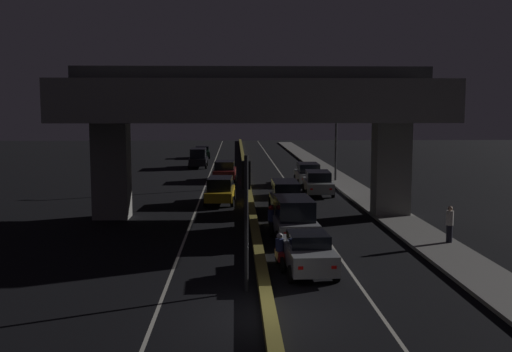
{
  "coord_description": "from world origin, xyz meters",
  "views": [
    {
      "loc": [
        -0.97,
        -17.14,
        6.14
      ],
      "look_at": [
        0.42,
        22.44,
        1.69
      ],
      "focal_mm": 42.0,
      "sensor_mm": 36.0,
      "label": 1
    }
  ],
  "objects_px": {
    "car_dark_green_fourth_oncoming": "(202,152)",
    "car_black_third": "(285,195)",
    "car_silver_fourth": "(318,182)",
    "motorcycle_black_filtering_mid": "(271,222)",
    "traffic_light_left_of_median": "(246,199)",
    "car_silver_lead": "(308,252)",
    "car_dark_red_second_oncoming": "(225,170)",
    "car_taxi_yellow_lead_oncoming": "(220,190)",
    "pedestrian_on_sidewalk": "(450,224)",
    "motorcycle_red_filtering_near": "(280,253)",
    "car_black_third_oncoming": "(198,158)",
    "car_silver_second": "(294,217)",
    "street_lamp": "(334,121)",
    "car_silver_fifth": "(308,173)"
  },
  "relations": [
    {
      "from": "traffic_light_left_of_median",
      "to": "car_dark_red_second_oncoming",
      "type": "xyz_separation_m",
      "value": [
        -1.26,
        31.36,
        -2.27
      ]
    },
    {
      "from": "car_silver_fifth",
      "to": "car_dark_red_second_oncoming",
      "type": "height_order",
      "value": "car_silver_fifth"
    },
    {
      "from": "traffic_light_left_of_median",
      "to": "car_taxi_yellow_lead_oncoming",
      "type": "distance_m",
      "value": 19.19
    },
    {
      "from": "car_silver_second",
      "to": "car_dark_green_fourth_oncoming",
      "type": "xyz_separation_m",
      "value": [
        -6.93,
        47.11,
        -0.25
      ]
    },
    {
      "from": "traffic_light_left_of_median",
      "to": "car_black_third",
      "type": "bearing_deg",
      "value": 80.4
    },
    {
      "from": "car_silver_fourth",
      "to": "pedestrian_on_sidewalk",
      "type": "distance_m",
      "value": 16.8
    },
    {
      "from": "car_silver_fifth",
      "to": "car_black_third_oncoming",
      "type": "relative_size",
      "value": 1.02
    },
    {
      "from": "car_silver_lead",
      "to": "car_silver_second",
      "type": "xyz_separation_m",
      "value": [
        0.08,
        6.15,
        0.23
      ]
    },
    {
      "from": "car_taxi_yellow_lead_oncoming",
      "to": "car_black_third_oncoming",
      "type": "height_order",
      "value": "car_black_third_oncoming"
    },
    {
      "from": "car_silver_lead",
      "to": "motorcycle_red_filtering_near",
      "type": "bearing_deg",
      "value": 54.49
    },
    {
      "from": "street_lamp",
      "to": "car_silver_second",
      "type": "relative_size",
      "value": 2.02
    },
    {
      "from": "street_lamp",
      "to": "car_silver_fourth",
      "type": "distance_m",
      "value": 8.73
    },
    {
      "from": "street_lamp",
      "to": "car_dark_red_second_oncoming",
      "type": "distance_m",
      "value": 10.15
    },
    {
      "from": "car_dark_red_second_oncoming",
      "to": "pedestrian_on_sidewalk",
      "type": "height_order",
      "value": "pedestrian_on_sidewalk"
    },
    {
      "from": "car_silver_lead",
      "to": "traffic_light_left_of_median",
      "type": "bearing_deg",
      "value": 130.26
    },
    {
      "from": "street_lamp",
      "to": "pedestrian_on_sidewalk",
      "type": "relative_size",
      "value": 5.35
    },
    {
      "from": "traffic_light_left_of_median",
      "to": "car_dark_red_second_oncoming",
      "type": "relative_size",
      "value": 1.06
    },
    {
      "from": "street_lamp",
      "to": "car_taxi_yellow_lead_oncoming",
      "type": "xyz_separation_m",
      "value": [
        -9.21,
        -11.05,
        -4.25
      ]
    },
    {
      "from": "car_silver_lead",
      "to": "car_dark_green_fourth_oncoming",
      "type": "relative_size",
      "value": 1.02
    },
    {
      "from": "street_lamp",
      "to": "pedestrian_on_sidewalk",
      "type": "distance_m",
      "value": 24.07
    },
    {
      "from": "car_silver_fourth",
      "to": "car_black_third_oncoming",
      "type": "height_order",
      "value": "car_black_third_oncoming"
    },
    {
      "from": "motorcycle_black_filtering_mid",
      "to": "pedestrian_on_sidewalk",
      "type": "height_order",
      "value": "pedestrian_on_sidewalk"
    },
    {
      "from": "street_lamp",
      "to": "motorcycle_red_filtering_near",
      "type": "xyz_separation_m",
      "value": [
        -6.52,
        -27.22,
        -4.55
      ]
    },
    {
      "from": "car_taxi_yellow_lead_oncoming",
      "to": "car_dark_green_fourth_oncoming",
      "type": "bearing_deg",
      "value": -172.68
    },
    {
      "from": "car_dark_red_second_oncoming",
      "to": "car_black_third",
      "type": "bearing_deg",
      "value": 15.41
    },
    {
      "from": "motorcycle_black_filtering_mid",
      "to": "street_lamp",
      "type": "bearing_deg",
      "value": -15.41
    },
    {
      "from": "car_silver_fourth",
      "to": "motorcycle_black_filtering_mid",
      "type": "bearing_deg",
      "value": 165.51
    },
    {
      "from": "car_dark_red_second_oncoming",
      "to": "pedestrian_on_sidewalk",
      "type": "xyz_separation_m",
      "value": [
        10.53,
        -24.97,
        0.11
      ]
    },
    {
      "from": "car_dark_green_fourth_oncoming",
      "to": "motorcycle_red_filtering_near",
      "type": "xyz_separation_m",
      "value": [
        5.84,
        -52.6,
        -0.17
      ]
    },
    {
      "from": "traffic_light_left_of_median",
      "to": "car_silver_lead",
      "type": "bearing_deg",
      "value": 42.69
    },
    {
      "from": "traffic_light_left_of_median",
      "to": "pedestrian_on_sidewalk",
      "type": "distance_m",
      "value": 11.47
    },
    {
      "from": "car_silver_lead",
      "to": "car_black_third",
      "type": "height_order",
      "value": "car_black_third"
    },
    {
      "from": "car_silver_second",
      "to": "car_dark_red_second_oncoming",
      "type": "xyz_separation_m",
      "value": [
        -3.7,
        23.04,
        -0.13
      ]
    },
    {
      "from": "car_silver_second",
      "to": "car_dark_green_fourth_oncoming",
      "type": "relative_size",
      "value": 1.09
    },
    {
      "from": "car_taxi_yellow_lead_oncoming",
      "to": "car_black_third_oncoming",
      "type": "relative_size",
      "value": 0.99
    },
    {
      "from": "traffic_light_left_of_median",
      "to": "motorcycle_black_filtering_mid",
      "type": "xyz_separation_m",
      "value": [
        1.39,
        9.18,
        -2.54
      ]
    },
    {
      "from": "car_silver_lead",
      "to": "motorcycle_black_filtering_mid",
      "type": "bearing_deg",
      "value": 5.44
    },
    {
      "from": "car_dark_red_second_oncoming",
      "to": "car_silver_fourth",
      "type": "bearing_deg",
      "value": 40.12
    },
    {
      "from": "traffic_light_left_of_median",
      "to": "street_lamp",
      "type": "height_order",
      "value": "street_lamp"
    },
    {
      "from": "car_dark_green_fourth_oncoming",
      "to": "car_taxi_yellow_lead_oncoming",
      "type": "bearing_deg",
      "value": 2.5
    },
    {
      "from": "car_silver_second",
      "to": "car_dark_green_fourth_oncoming",
      "type": "height_order",
      "value": "car_silver_second"
    },
    {
      "from": "car_black_third",
      "to": "car_black_third_oncoming",
      "type": "height_order",
      "value": "car_black_third_oncoming"
    },
    {
      "from": "car_taxi_yellow_lead_oncoming",
      "to": "car_silver_lead",
      "type": "bearing_deg",
      "value": 14.79
    },
    {
      "from": "street_lamp",
      "to": "car_black_third",
      "type": "bearing_deg",
      "value": -109.88
    },
    {
      "from": "car_black_third",
      "to": "car_black_third_oncoming",
      "type": "distance_m",
      "value": 28.23
    },
    {
      "from": "car_silver_lead",
      "to": "motorcycle_red_filtering_near",
      "type": "xyz_separation_m",
      "value": [
        -1.01,
        0.66,
        -0.18
      ]
    },
    {
      "from": "car_dark_green_fourth_oncoming",
      "to": "car_black_third",
      "type": "bearing_deg",
      "value": 7.73
    },
    {
      "from": "car_silver_fourth",
      "to": "car_silver_lead",
      "type": "bearing_deg",
      "value": 173.76
    },
    {
      "from": "car_silver_lead",
      "to": "car_silver_second",
      "type": "distance_m",
      "value": 6.16
    },
    {
      "from": "car_black_third",
      "to": "car_silver_fourth",
      "type": "distance_m",
      "value": 7.74
    }
  ]
}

